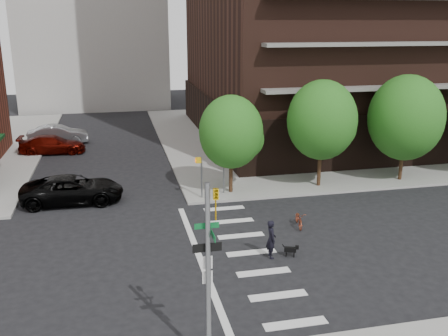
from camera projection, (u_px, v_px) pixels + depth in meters
The scene contains 14 objects.
ground at pixel (189, 259), 23.19m from camera, with size 120.00×120.00×0.00m, color black.
sidewalk_ne at pixel (358, 132), 49.45m from camera, with size 39.00×33.00×0.15m, color gray.
crosswalk at pixel (235, 254), 23.65m from camera, with size 3.85×13.00×0.01m.
tree_a at pixel (231, 132), 30.84m from camera, with size 4.00×4.00×5.90m.
tree_b at pixel (322, 120), 31.95m from camera, with size 4.50×4.50×6.65m.
tree_c at pixel (406, 118), 33.23m from camera, with size 5.00×5.00×6.80m.
traffic_signal at pixel (209, 289), 15.31m from camera, with size 0.90×0.75×6.00m.
pedestrian_signal at pixel (206, 170), 30.57m from camera, with size 2.18×0.67×2.60m.
parked_car_black at pixel (73, 190), 30.18m from camera, with size 6.00×2.77×1.67m, color black.
parked_car_maroon at pixel (52, 145), 41.54m from camera, with size 5.34×2.17×1.55m, color #480803.
parked_car_silver at pixel (58, 135), 44.80m from camera, with size 5.24×1.83×1.73m, color gray.
scooter at pixel (299, 219), 26.74m from camera, with size 0.57×1.64×0.86m, color #9C3F26.
dog_walker at pixel (271, 239), 23.11m from camera, with size 0.44×0.67×1.84m, color black.
dog at pixel (291, 250), 23.32m from camera, with size 0.68×0.39×0.57m.
Camera 1 is at (-2.99, -20.91, 10.59)m, focal length 40.00 mm.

